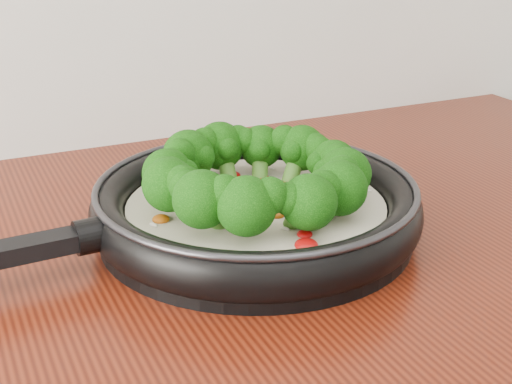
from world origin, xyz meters
name	(u,v)px	position (x,y,z in m)	size (l,w,h in m)	color
skillet	(253,200)	(0.13, 1.12, 0.94)	(0.57, 0.38, 0.11)	black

